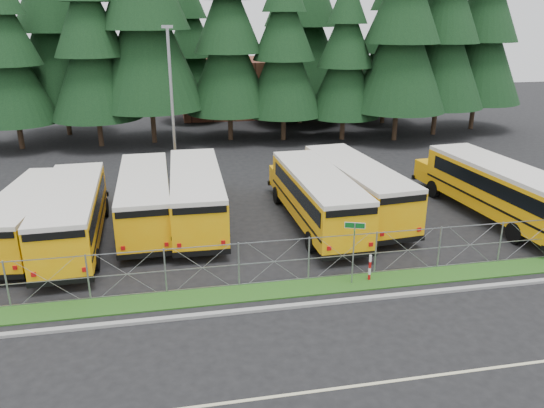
{
  "coord_description": "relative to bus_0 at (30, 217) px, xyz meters",
  "views": [
    {
      "loc": [
        -6.4,
        -20.72,
        10.82
      ],
      "look_at": [
        -1.63,
        4.0,
        1.75
      ],
      "focal_mm": 35.0,
      "sensor_mm": 36.0,
      "label": 1
    }
  ],
  "objects": [
    {
      "name": "conifer_13",
      "position": [
        28.9,
        25.82,
        6.5
      ],
      "size": [
        7.12,
        7.12,
        15.74
      ],
      "primitive_type": null,
      "color": "black",
      "rests_on": "ground"
    },
    {
      "name": "conifer_9",
      "position": [
        36.46,
        21.36,
        7.83
      ],
      "size": [
        8.32,
        8.32,
        18.41
      ],
      "primitive_type": null,
      "color": "black",
      "rests_on": "ground"
    },
    {
      "name": "chainlink_fence",
      "position": [
        13.5,
        -6.47,
        -0.37
      ],
      "size": [
        44.0,
        0.1,
        2.0
      ],
      "primitive_type": null,
      "color": "gray",
      "rests_on": "ground"
    },
    {
      "name": "bus_2",
      "position": [
        5.5,
        1.28,
        0.09
      ],
      "size": [
        2.86,
        11.17,
        2.91
      ],
      "primitive_type": null,
      "rotation": [
        0.0,
        0.0,
        0.02
      ],
      "color": "#F9A207",
      "rests_on": "ground"
    },
    {
      "name": "bus_east",
      "position": [
        24.5,
        -1.11,
        0.2
      ],
      "size": [
        3.89,
        12.16,
        3.13
      ],
      "primitive_type": null,
      "rotation": [
        0.0,
        0.0,
        0.09
      ],
      "color": "#F9A207",
      "rests_on": "ground"
    },
    {
      "name": "grass_verge",
      "position": [
        13.5,
        -7.17,
        -1.34
      ],
      "size": [
        50.0,
        1.4,
        0.06
      ],
      "primitive_type": "cube",
      "color": "#184212",
      "rests_on": "ground"
    },
    {
      "name": "conifer_1",
      "position": [
        -5.41,
        20.97,
        6.25
      ],
      "size": [
        6.89,
        6.89,
        15.24
      ],
      "primitive_type": null,
      "color": "black",
      "rests_on": "ground"
    },
    {
      "name": "road_lane_line",
      "position": [
        13.5,
        -13.47,
        -1.36
      ],
      "size": [
        50.0,
        0.12,
        0.01
      ],
      "primitive_type": "cube",
      "color": "beige",
      "rests_on": "ground"
    },
    {
      "name": "ground",
      "position": [
        13.5,
        -5.47,
        -1.37
      ],
      "size": [
        120.0,
        120.0,
        0.0
      ],
      "primitive_type": "plane",
      "color": "black",
      "rests_on": "ground"
    },
    {
      "name": "bus_3",
      "position": [
        8.21,
        1.17,
        0.14
      ],
      "size": [
        2.93,
        11.58,
        3.02
      ],
      "primitive_type": null,
      "rotation": [
        0.0,
        0.0,
        -0.02
      ],
      "color": "#F9A207",
      "rests_on": "ground"
    },
    {
      "name": "conifer_3",
      "position": [
        5.59,
        21.2,
        9.21
      ],
      "size": [
        9.57,
        9.57,
        21.16
      ],
      "primitive_type": null,
      "color": "black",
      "rests_on": "ground"
    },
    {
      "name": "brick_building",
      "position": [
        19.5,
        34.53,
        1.63
      ],
      "size": [
        22.0,
        10.0,
        6.0
      ],
      "primitive_type": "cube",
      "color": "brown",
      "rests_on": "ground"
    },
    {
      "name": "striped_bollard",
      "position": [
        15.05,
        -7.04,
        -0.77
      ],
      "size": [
        0.11,
        0.11,
        1.2
      ],
      "primitive_type": "cylinder",
      "color": "#B20C0C",
      "rests_on": "ground"
    },
    {
      "name": "conifer_7",
      "position": [
        26.92,
        18.08,
        7.96
      ],
      "size": [
        8.44,
        8.44,
        18.66
      ],
      "primitive_type": null,
      "color": "black",
      "rests_on": "ground"
    },
    {
      "name": "bus_5",
      "position": [
        14.44,
        -0.36,
        0.14
      ],
      "size": [
        3.09,
        11.61,
        3.02
      ],
      "primitive_type": null,
      "rotation": [
        0.0,
        0.0,
        0.03
      ],
      "color": "#F9A207",
      "rests_on": "ground"
    },
    {
      "name": "street_sign",
      "position": [
        14.21,
        -7.19,
        0.67
      ],
      "size": [
        0.8,
        0.53,
        2.81
      ],
      "color": "gray",
      "rests_on": "ground"
    },
    {
      "name": "conifer_8",
      "position": [
        31.51,
        19.61,
        7.85
      ],
      "size": [
        8.34,
        8.34,
        18.44
      ],
      "primitive_type": null,
      "color": "black",
      "rests_on": "ground"
    },
    {
      "name": "conifer_11",
      "position": [
        9.59,
        30.44,
        5.97
      ],
      "size": [
        6.64,
        6.64,
        14.68
      ],
      "primitive_type": null,
      "color": "black",
      "rests_on": "ground"
    },
    {
      "name": "conifer_2",
      "position": [
        1.1,
        20.68,
        6.93
      ],
      "size": [
        7.51,
        7.51,
        16.6
      ],
      "primitive_type": null,
      "color": "black",
      "rests_on": "ground"
    },
    {
      "name": "bus_6",
      "position": [
        16.99,
        0.77,
        0.15
      ],
      "size": [
        3.86,
        11.79,
        3.03
      ],
      "primitive_type": null,
      "rotation": [
        0.0,
        0.0,
        0.1
      ],
      "color": "#F9A207",
      "rests_on": "ground"
    },
    {
      "name": "conifer_6",
      "position": [
        22.38,
        19.28,
        5.73
      ],
      "size": [
        6.42,
        6.42,
        14.19
      ],
      "primitive_type": null,
      "color": "black",
      "rests_on": "ground"
    },
    {
      "name": "conifer_4",
      "position": [
        12.38,
        21.04,
        7.07
      ],
      "size": [
        7.63,
        7.63,
        16.87
      ],
      "primitive_type": null,
      "color": "black",
      "rests_on": "ground"
    },
    {
      "name": "conifer_5",
      "position": [
        17.07,
        20.08,
        6.4
      ],
      "size": [
        7.02,
        7.02,
        15.53
      ],
      "primitive_type": null,
      "color": "black",
      "rests_on": "ground"
    },
    {
      "name": "bus_1",
      "position": [
        2.11,
        -0.59,
        0.11
      ],
      "size": [
        3.09,
        11.4,
        2.97
      ],
      "primitive_type": null,
      "rotation": [
        0.0,
        0.0,
        0.04
      ],
      "color": "#F9A207",
      "rests_on": "ground"
    },
    {
      "name": "light_standard",
      "position": [
        7.27,
        8.94,
        4.13
      ],
      "size": [
        0.7,
        0.35,
        10.14
      ],
      "color": "gray",
      "rests_on": "ground"
    },
    {
      "name": "curb",
      "position": [
        13.5,
        -8.57,
        -1.31
      ],
      "size": [
        50.0,
        0.25,
        0.12
      ],
      "primitive_type": "cube",
      "color": "gray",
      "rests_on": "ground"
    },
    {
      "name": "conifer_12",
      "position": [
        20.39,
        27.32,
        9.26
      ],
      "size": [
        9.61,
        9.61,
        21.25
      ],
      "primitive_type": null,
      "color": "black",
      "rests_on": "ground"
    },
    {
      "name": "conifer_10",
      "position": [
        -2.36,
        25.95,
        8.87
      ],
      "size": [
        9.26,
        9.26,
        20.48
      ],
      "primitive_type": null,
      "color": "black",
      "rests_on": "ground"
    },
    {
      "name": "bus_0",
      "position": [
        0.0,
        0.0,
        0.0
      ],
      "size": [
        3.51,
        10.63,
        2.74
      ],
      "primitive_type": null,
      "rotation": [
        0.0,
        0.0,
        -0.1
      ],
      "color": "#F9A207",
      "rests_on": "ground"
    }
  ]
}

